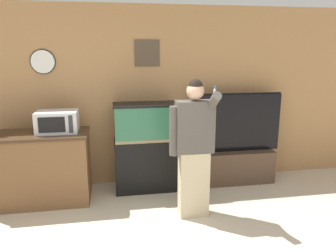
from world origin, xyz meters
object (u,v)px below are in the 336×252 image
microwave (57,122)px  aquarium_on_stand (146,147)px  counter_island (38,168)px  tv_on_stand (237,156)px  person_standing (194,147)px

microwave → aquarium_on_stand: 1.25m
counter_island → tv_on_stand: bearing=4.5°
microwave → person_standing: bearing=-23.7°
aquarium_on_stand → tv_on_stand: 1.40m
tv_on_stand → person_standing: person_standing is taller
aquarium_on_stand → tv_on_stand: tv_on_stand is taller
tv_on_stand → aquarium_on_stand: bearing=-178.2°
counter_island → microwave: microwave is taller
counter_island → aquarium_on_stand: aquarium_on_stand is taller
counter_island → person_standing: bearing=-19.7°
counter_island → person_standing: size_ratio=0.81×
tv_on_stand → counter_island: bearing=-175.5°
person_standing → tv_on_stand: bearing=44.8°
microwave → tv_on_stand: bearing=4.5°
tv_on_stand → person_standing: bearing=-135.2°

